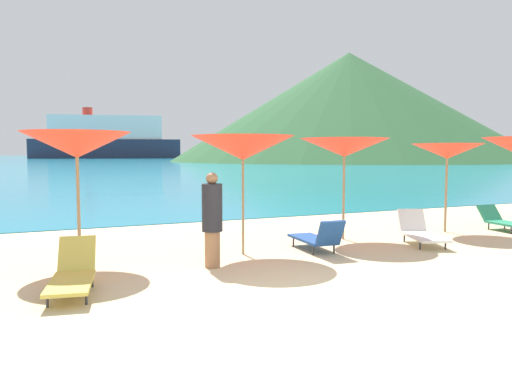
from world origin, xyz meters
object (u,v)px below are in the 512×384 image
(umbrella_5, at_px, (344,148))
(cruise_ship, at_px, (107,140))
(umbrella_6, at_px, (447,151))
(beachgoer_1, at_px, (212,218))
(lounge_chair_1, at_px, (503,220))
(lounge_chair_5, at_px, (421,232))
(lounge_chair_4, at_px, (317,238))
(lounge_chair_3, at_px, (73,274))
(umbrella_3, at_px, (77,145))
(umbrella_4, at_px, (243,148))

(umbrella_5, relative_size, cruise_ship, 0.04)
(umbrella_5, distance_m, umbrella_6, 2.91)
(umbrella_5, bearing_deg, beachgoer_1, -158.86)
(lounge_chair_1, distance_m, lounge_chair_5, 3.30)
(lounge_chair_4, xyz_separation_m, lounge_chair_5, (2.46, -0.21, -0.02))
(cruise_ship, bearing_deg, beachgoer_1, -83.64)
(umbrella_5, height_order, lounge_chair_1, umbrella_5)
(cruise_ship, bearing_deg, lounge_chair_5, -82.19)
(lounge_chair_5, bearing_deg, umbrella_6, 51.63)
(umbrella_5, distance_m, lounge_chair_5, 2.46)
(lounge_chair_5, bearing_deg, umbrella_5, 156.12)
(umbrella_5, bearing_deg, lounge_chair_3, -160.87)
(lounge_chair_3, height_order, cruise_ship, cruise_ship)
(lounge_chair_1, relative_size, cruise_ship, 0.02)
(lounge_chair_4, bearing_deg, umbrella_3, -5.19)
(lounge_chair_1, distance_m, cruise_ship, 186.74)
(umbrella_5, bearing_deg, umbrella_4, -167.47)
(lounge_chair_1, distance_m, lounge_chair_3, 10.43)
(umbrella_3, bearing_deg, umbrella_4, -7.03)
(umbrella_6, distance_m, lounge_chair_1, 2.35)
(umbrella_3, xyz_separation_m, umbrella_4, (2.95, -0.36, -0.04))
(umbrella_5, height_order, umbrella_6, umbrella_5)
(lounge_chair_1, bearing_deg, lounge_chair_4, -170.50)
(lounge_chair_3, bearing_deg, cruise_ship, 92.98)
(umbrella_3, height_order, lounge_chair_4, umbrella_3)
(umbrella_4, xyz_separation_m, cruise_ship, (21.34, 186.10, 5.11))
(lounge_chair_4, bearing_deg, umbrella_6, -164.90)
(umbrella_3, distance_m, umbrella_6, 8.57)
(umbrella_3, bearing_deg, lounge_chair_1, -1.90)
(umbrella_3, xyz_separation_m, cruise_ship, (24.29, 185.74, 5.06))
(umbrella_6, bearing_deg, umbrella_5, 176.83)
(lounge_chair_3, distance_m, lounge_chair_4, 4.74)
(umbrella_3, bearing_deg, lounge_chair_3, -97.28)
(beachgoer_1, bearing_deg, cruise_ship, 58.35)
(umbrella_5, height_order, lounge_chair_3, umbrella_5)
(lounge_chair_5, bearing_deg, lounge_chair_1, 31.48)
(lounge_chair_4, distance_m, lounge_chair_5, 2.47)
(lounge_chair_5, xyz_separation_m, cruise_ship, (17.44, 186.68, 6.89))
(umbrella_6, bearing_deg, lounge_chair_4, -169.10)
(umbrella_6, relative_size, lounge_chair_4, 1.39)
(umbrella_6, bearing_deg, lounge_chair_3, -167.91)
(umbrella_5, relative_size, umbrella_6, 1.04)
(umbrella_6, distance_m, lounge_chair_4, 4.59)
(umbrella_4, height_order, lounge_chair_5, umbrella_4)
(lounge_chair_1, distance_m, beachgoer_1, 8.10)
(umbrella_6, relative_size, lounge_chair_3, 1.30)
(umbrella_6, distance_m, cruise_ship, 186.39)
(umbrella_3, height_order, cruise_ship, cruise_ship)
(umbrella_3, height_order, lounge_chair_1, umbrella_3)
(lounge_chair_4, relative_size, cruise_ship, 0.03)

